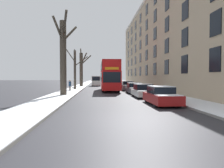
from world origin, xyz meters
TOP-DOWN VIEW (x-y plane):
  - ground_plane at (0.00, 0.00)m, footprint 320.00×320.00m
  - sidewalk_left at (-5.51, 53.00)m, footprint 2.89×130.00m
  - sidewalk_right at (5.51, 53.00)m, footprint 2.89×130.00m
  - terrace_facade_right at (11.45, 25.82)m, footprint 9.10×52.47m
  - bare_tree_left_0 at (-5.28, 12.76)m, footprint 2.26×3.83m
  - bare_tree_left_1 at (-5.29, 23.76)m, footprint 3.74×1.84m
  - bare_tree_left_2 at (-5.12, 34.89)m, footprint 2.52×4.29m
  - double_decker_bus at (0.13, 21.18)m, footprint 2.50×10.39m
  - parked_car_0 at (2.98, 5.47)m, footprint 1.77×4.25m
  - parked_car_1 at (2.98, 11.19)m, footprint 1.88×4.15m
  - parked_car_2 at (2.98, 16.14)m, footprint 1.79×3.92m
  - parked_car_3 at (2.98, 22.07)m, footprint 1.84×4.52m
  - oncoming_van at (-2.01, 39.68)m, footprint 2.05×5.48m
  - pedestrian_left_sidewalk at (-5.55, 19.67)m, footprint 0.36×0.36m

SIDE VIEW (x-z plane):
  - ground_plane at x=0.00m, z-range 0.00..0.00m
  - sidewalk_left at x=-5.51m, z-range 0.00..0.16m
  - sidewalk_right at x=5.51m, z-range 0.00..0.16m
  - parked_car_1 at x=2.98m, z-range -0.05..1.30m
  - parked_car_2 at x=2.98m, z-range -0.05..1.30m
  - parked_car_0 at x=2.98m, z-range -0.05..1.32m
  - parked_car_3 at x=2.98m, z-range -0.06..1.42m
  - pedestrian_left_sidewalk at x=-5.55m, z-range 0.08..1.73m
  - oncoming_van at x=-2.01m, z-range 0.10..2.46m
  - double_decker_bus at x=0.13m, z-range 0.28..4.59m
  - bare_tree_left_1 at x=-5.29m, z-range -0.03..6.94m
  - bare_tree_left_2 at x=-5.12m, z-range -0.20..8.24m
  - bare_tree_left_0 at x=-5.28m, z-range 0.07..8.76m
  - terrace_facade_right at x=11.45m, z-range 0.00..16.48m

